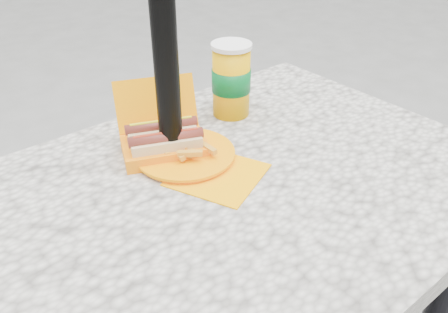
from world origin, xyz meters
TOP-DOWN VIEW (x-y plane):
  - picnic_table at (0.00, 0.00)m, footprint 1.20×0.80m
  - hotdog_box at (-0.00, 0.19)m, footprint 0.23×0.23m
  - fries_plate at (0.02, 0.13)m, footprint 0.23×0.32m
  - soda_cup at (0.23, 0.24)m, footprint 0.10×0.10m

SIDE VIEW (x-z plane):
  - picnic_table at x=0.00m, z-range 0.27..1.02m
  - fries_plate at x=0.02m, z-range 0.74..0.78m
  - hotdog_box at x=0.00m, z-range 0.71..0.85m
  - soda_cup at x=0.23m, z-range 0.75..0.93m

